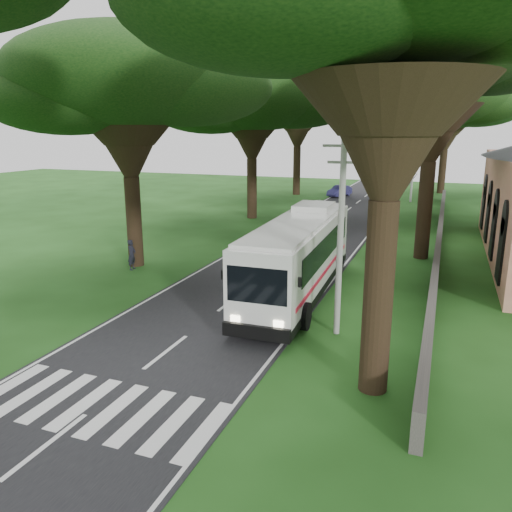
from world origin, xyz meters
The scene contains 18 objects.
ground centered at (0.00, 0.00, 0.00)m, with size 140.00×140.00×0.00m, color #1A4112.
road centered at (0.00, 25.00, 0.01)m, with size 8.00×120.00×0.04m, color black.
crosswalk centered at (0.00, -2.00, 0.00)m, with size 8.00×3.00×0.01m, color silver.
property_wall centered at (9.00, 24.00, 0.60)m, with size 0.35×50.00×1.20m, color #383533.
pole_near centered at (5.50, 6.00, 4.18)m, with size 1.60×0.24×8.00m.
pole_mid centered at (5.50, 26.00, 4.18)m, with size 1.60×0.24×8.00m.
pole_far centered at (5.50, 46.00, 4.18)m, with size 1.60×0.24×8.00m.
tree_l_mida centered at (-8.00, 12.00, 10.62)m, with size 13.20×13.20×13.56m.
tree_l_midb centered at (-7.50, 30.00, 10.89)m, with size 15.26×15.26×14.21m.
tree_l_far centered at (-8.50, 48.00, 12.02)m, with size 14.74×14.74×15.27m.
tree_r_mida centered at (8.00, 20.00, 12.22)m, with size 12.51×12.51×15.10m.
tree_r_midb centered at (7.50, 38.00, 10.72)m, with size 12.95×12.95×13.63m.
tree_r_far centered at (8.50, 56.00, 11.02)m, with size 14.83×14.83×14.27m.
coach_bus centered at (2.70, 10.17, 2.04)m, with size 3.37×12.93×3.79m.
distant_car_a centered at (-2.08, 33.74, 0.78)m, with size 1.78×4.41×1.50m, color #B4B4B9.
distant_car_b centered at (-3.00, 47.97, 0.69)m, with size 1.39×4.00×1.32m, color navy.
distant_car_c centered at (2.25, 57.57, 0.65)m, with size 1.75×4.29×1.25m, color maroon.
pedestrian centered at (-7.68, 11.10, 0.89)m, with size 0.65×0.43×1.78m, color black.
Camera 1 is at (9.13, -12.67, 7.99)m, focal length 35.00 mm.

